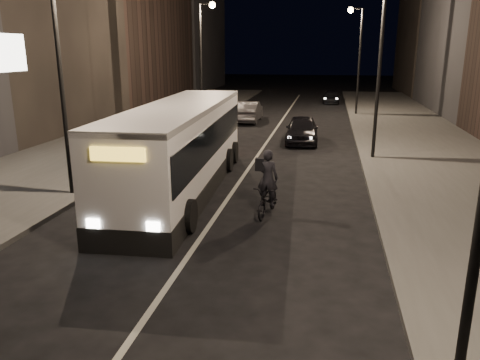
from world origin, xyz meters
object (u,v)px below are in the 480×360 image
at_px(car_mid, 249,112).
at_px(car_far, 331,97).
at_px(streetlight_right_far, 357,47).
at_px(streetlight_left_far, 204,46).
at_px(city_bus, 182,144).
at_px(streetlight_right_mid, 375,45).
at_px(streetlight_left_near, 65,43).
at_px(car_near, 302,130).
at_px(cyclist_on_bicycle, 268,194).

height_order(car_mid, car_far, car_mid).
bearing_deg(streetlight_right_far, streetlight_left_far, -150.64).
relative_size(city_bus, car_far, 3.14).
xyz_separation_m(streetlight_right_mid, streetlight_left_near, (-10.66, -8.00, 0.00)).
height_order(streetlight_left_near, car_mid, streetlight_left_near).
relative_size(car_near, car_far, 1.15).
bearing_deg(streetlight_left_far, streetlight_right_mid, -43.16).
bearing_deg(streetlight_right_far, city_bus, -107.94).
distance_m(car_near, car_mid, 8.48).
height_order(streetlight_right_mid, streetlight_left_far, same).
distance_m(car_mid, car_far, 15.04).
distance_m(streetlight_left_near, car_mid, 19.87).
relative_size(streetlight_right_mid, car_far, 2.10).
bearing_deg(city_bus, car_near, 66.27).
relative_size(car_mid, car_far, 1.19).
bearing_deg(streetlight_left_far, car_mid, 20.17).
relative_size(streetlight_right_far, car_near, 1.84).
xyz_separation_m(streetlight_left_far, city_bus, (3.41, -16.40, -3.60)).
xyz_separation_m(streetlight_right_mid, car_far, (-1.73, 24.90, -4.80)).
xyz_separation_m(streetlight_left_near, streetlight_left_far, (0.00, 18.00, 0.00)).
bearing_deg(streetlight_right_far, car_near, -105.40).
distance_m(streetlight_left_near, streetlight_left_far, 18.00).
xyz_separation_m(city_bus, car_far, (5.52, 31.30, -1.20)).
bearing_deg(streetlight_right_mid, streetlight_right_far, 90.00).
distance_m(streetlight_left_near, cyclist_on_bicycle, 8.38).
bearing_deg(car_mid, streetlight_right_mid, 123.37).
bearing_deg(car_near, streetlight_right_far, 72.41).
xyz_separation_m(streetlight_left_far, car_far, (8.93, 14.90, -4.80)).
distance_m(streetlight_right_far, cyclist_on_bicycle, 25.36).
distance_m(cyclist_on_bicycle, car_far, 33.62).
bearing_deg(cyclist_on_bicycle, streetlight_left_near, -176.42).
height_order(streetlight_left_far, cyclist_on_bicycle, streetlight_left_far).
bearing_deg(streetlight_right_mid, car_near, 131.46).
distance_m(streetlight_right_mid, city_bus, 10.32).
bearing_deg(streetlight_right_mid, city_bus, -138.57).
height_order(streetlight_right_mid, streetlight_right_far, same).
height_order(streetlight_left_near, car_near, streetlight_left_near).
height_order(streetlight_right_far, car_near, streetlight_right_far).
bearing_deg(streetlight_left_near, city_bus, 25.13).
distance_m(streetlight_left_near, car_far, 34.43).
height_order(streetlight_right_far, car_mid, streetlight_right_far).
bearing_deg(streetlight_right_mid, car_mid, 124.71).
relative_size(streetlight_right_far, car_mid, 1.77).
bearing_deg(car_mid, cyclist_on_bicycle, 100.04).
height_order(streetlight_right_mid, streetlight_left_near, same).
bearing_deg(car_far, cyclist_on_bicycle, -94.92).
bearing_deg(streetlight_right_far, car_far, 101.01).
bearing_deg(car_near, car_far, 83.40).
distance_m(streetlight_left_far, car_far, 18.03).
bearing_deg(car_mid, streetlight_left_far, 18.83).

